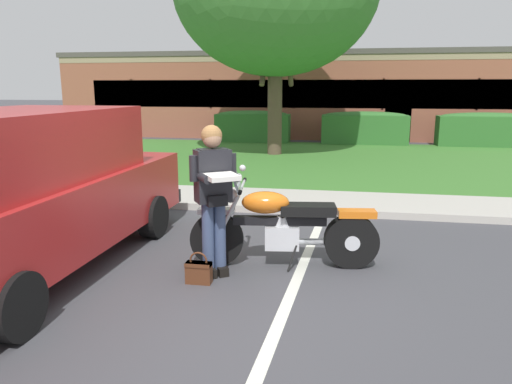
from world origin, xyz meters
The scene contains 14 objects.
ground_plane centered at (0.00, 0.00, 0.00)m, with size 140.00×140.00×0.00m, color #424247.
curb_strip centered at (0.00, 3.13, 0.06)m, with size 60.00×0.20×0.12m, color #B7B2A8.
concrete_walk centered at (0.00, 3.98, 0.04)m, with size 60.00×1.50×0.08m, color #B7B2A8.
grass_lawn centered at (0.00, 9.10, 0.03)m, with size 60.00×8.75×0.06m, color #3D752D.
stall_stripe_0 centered at (-2.14, 0.20, 0.00)m, with size 0.12×4.40×0.01m, color silver.
stall_stripe_1 centered at (0.76, 0.20, 0.00)m, with size 0.12×4.40×0.01m, color silver.
motorcycle centered at (0.64, 0.68, 0.49)m, with size 2.24×0.82×1.26m.
rider_person centered at (-0.17, 0.24, 1.01)m, with size 0.61×0.67×1.70m.
handbag centered at (-0.28, -0.03, 0.14)m, with size 0.28×0.13×0.36m.
parked_suv_adjacent centered at (-2.32, -0.02, 0.96)m, with size 2.08×4.87×1.86m.
hedge_left centered at (-2.21, 13.43, 0.65)m, with size 2.82×0.90×1.24m.
hedge_center_left centered at (1.98, 13.43, 0.65)m, with size 3.11×0.90×1.24m.
hedge_center_right centered at (6.16, 13.43, 0.65)m, with size 3.29×0.90×1.24m.
brick_building centered at (-0.78, 19.16, 1.78)m, with size 20.45×9.03×3.55m.
Camera 1 is at (1.22, -4.77, 2.10)m, focal length 33.75 mm.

